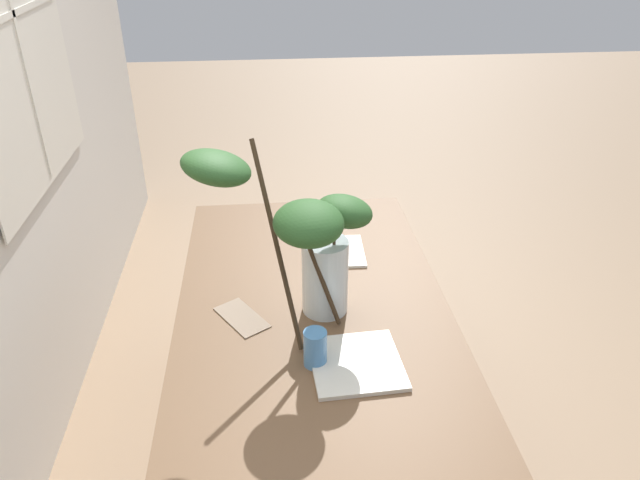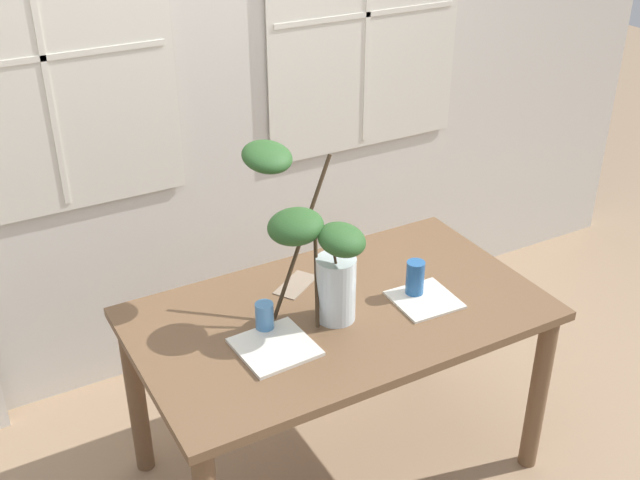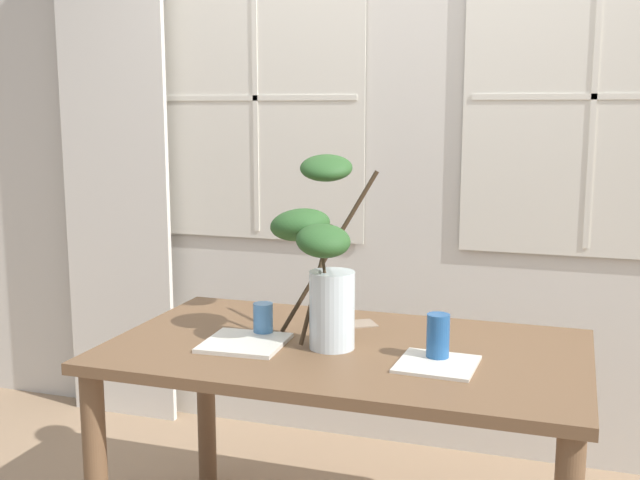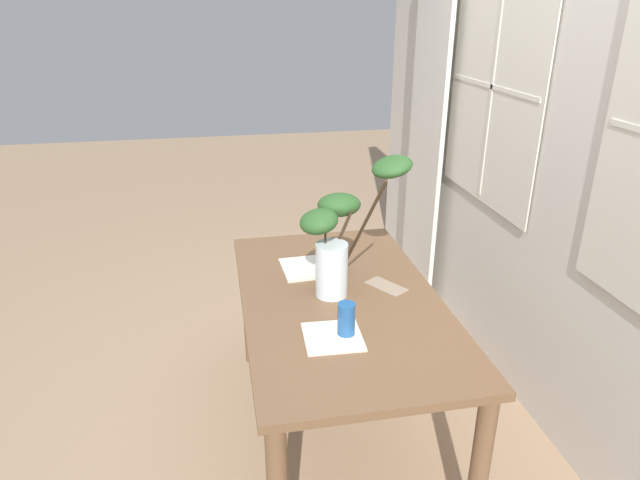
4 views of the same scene
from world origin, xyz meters
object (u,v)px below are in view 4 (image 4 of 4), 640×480
Objects in this scene: drinking_glass_blue_left at (331,258)px; plate_square_left at (308,268)px; dining_table at (340,319)px; vase_with_branches at (342,230)px; plate_square_right at (333,337)px; drinking_glass_blue_right at (346,320)px.

drinking_glass_blue_left is 0.44× the size of plate_square_left.
vase_with_branches is (-0.09, 0.02, 0.41)m from dining_table.
drinking_glass_blue_left is at bearing -179.61° from vase_with_branches.
plate_square_right is (0.61, -0.12, -0.05)m from drinking_glass_blue_left.
plate_square_left is 0.63m from plate_square_right.
dining_table is at bearing -12.83° from vase_with_branches.
drinking_glass_blue_right is at bearing -9.86° from vase_with_branches.
drinking_glass_blue_right is (0.31, -0.05, 0.19)m from dining_table.
drinking_glass_blue_right is 0.09m from plate_square_right.
drinking_glass_blue_left is 0.49× the size of plate_square_right.
vase_with_branches is at bearing 162.86° from plate_square_right.
drinking_glass_blue_right reaches higher than dining_table.
drinking_glass_blue_left is 0.61m from drinking_glass_blue_right.
drinking_glass_blue_left reaches higher than plate_square_left.
plate_square_left reaches higher than plate_square_right.
drinking_glass_blue_right is 0.63m from plate_square_left.
drinking_glass_blue_right is 0.56× the size of plate_square_left.
dining_table is 0.35m from plate_square_right.
dining_table is 0.42m from vase_with_branches.
plate_square_left is at bearing -152.57° from vase_with_branches.
vase_with_branches is 4.31× the size of drinking_glass_blue_right.
dining_table is 6.01× the size of plate_square_left.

